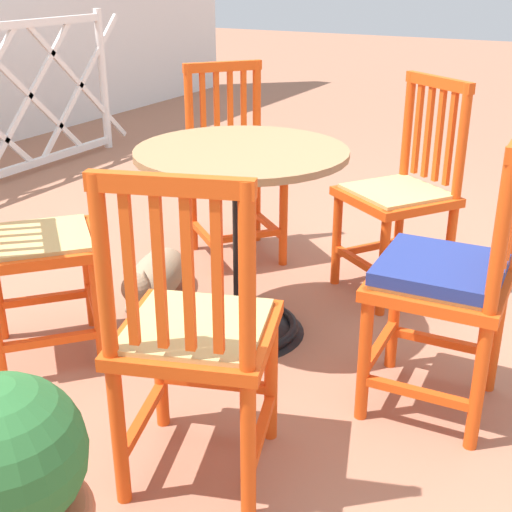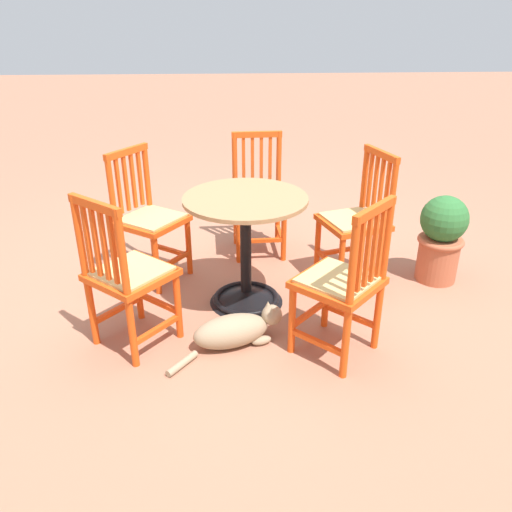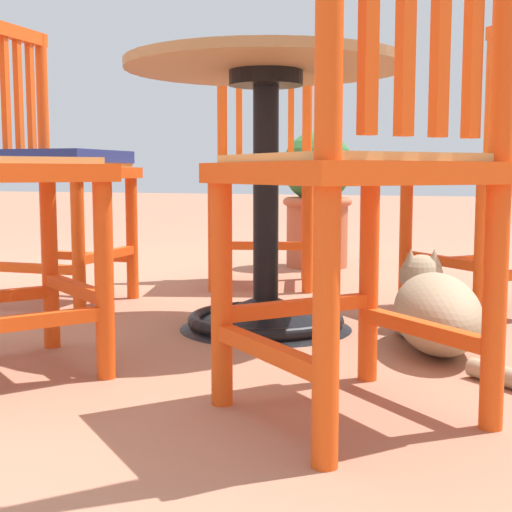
{
  "view_description": "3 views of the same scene",
  "coord_description": "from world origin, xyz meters",
  "px_view_note": "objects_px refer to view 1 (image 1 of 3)",
  "views": [
    {
      "loc": [
        -2.08,
        -0.94,
        1.33
      ],
      "look_at": [
        -0.17,
        0.09,
        0.41
      ],
      "focal_mm": 48.43,
      "sensor_mm": 36.0,
      "label": 1
    },
    {
      "loc": [
        0.09,
        3.17,
        1.78
      ],
      "look_at": [
        -0.08,
        0.18,
        0.31
      ],
      "focal_mm": 36.29,
      "sensor_mm": 36.0,
      "label": 2
    },
    {
      "loc": [
        1.89,
        0.92,
        0.43
      ],
      "look_at": [
        -0.14,
        0.16,
        0.19
      ],
      "focal_mm": 51.74,
      "sensor_mm": 36.0,
      "label": 3
    }
  ],
  "objects_px": {
    "orange_chair_facing_out": "(447,280)",
    "orange_chair_at_corner": "(234,169)",
    "terracotta_planter": "(14,509)",
    "cafe_table": "(242,265)",
    "orange_chair_by_planter": "(401,195)",
    "tabby_cat": "(154,279)",
    "orange_chair_near_fence": "(194,338)",
    "orange_chair_tucked_in": "(29,244)"
  },
  "relations": [
    {
      "from": "orange_chair_by_planter",
      "to": "tabby_cat",
      "type": "relative_size",
      "value": 1.38
    },
    {
      "from": "orange_chair_at_corner",
      "to": "terracotta_planter",
      "type": "relative_size",
      "value": 1.47
    },
    {
      "from": "cafe_table",
      "to": "orange_chair_by_planter",
      "type": "bearing_deg",
      "value": -31.35
    },
    {
      "from": "cafe_table",
      "to": "orange_chair_near_fence",
      "type": "xyz_separation_m",
      "value": [
        -0.77,
        -0.29,
        0.15
      ]
    },
    {
      "from": "orange_chair_facing_out",
      "to": "orange_chair_by_planter",
      "type": "xyz_separation_m",
      "value": [
        0.78,
        0.39,
        -0.01
      ]
    },
    {
      "from": "orange_chair_facing_out",
      "to": "orange_chair_near_fence",
      "type": "bearing_deg",
      "value": 142.41
    },
    {
      "from": "orange_chair_near_fence",
      "to": "tabby_cat",
      "type": "xyz_separation_m",
      "value": [
        0.84,
        0.76,
        -0.34
      ]
    },
    {
      "from": "orange_chair_facing_out",
      "to": "orange_chair_at_corner",
      "type": "height_order",
      "value": "same"
    },
    {
      "from": "tabby_cat",
      "to": "orange_chair_by_planter",
      "type": "bearing_deg",
      "value": -55.99
    },
    {
      "from": "cafe_table",
      "to": "orange_chair_at_corner",
      "type": "distance_m",
      "value": 0.8
    },
    {
      "from": "cafe_table",
      "to": "terracotta_planter",
      "type": "bearing_deg",
      "value": -169.89
    },
    {
      "from": "orange_chair_by_planter",
      "to": "orange_chair_near_fence",
      "type": "relative_size",
      "value": 1.0
    },
    {
      "from": "orange_chair_facing_out",
      "to": "orange_chair_at_corner",
      "type": "distance_m",
      "value": 1.44
    },
    {
      "from": "orange_chair_at_corner",
      "to": "tabby_cat",
      "type": "height_order",
      "value": "orange_chair_at_corner"
    },
    {
      "from": "orange_chair_by_planter",
      "to": "orange_chair_near_fence",
      "type": "xyz_separation_m",
      "value": [
        -1.42,
        0.11,
        0.0
      ]
    },
    {
      "from": "orange_chair_facing_out",
      "to": "tabby_cat",
      "type": "height_order",
      "value": "orange_chair_facing_out"
    },
    {
      "from": "orange_chair_at_corner",
      "to": "orange_chair_tucked_in",
      "type": "bearing_deg",
      "value": 172.55
    },
    {
      "from": "orange_chair_facing_out",
      "to": "terracotta_planter",
      "type": "relative_size",
      "value": 1.47
    },
    {
      "from": "orange_chair_tucked_in",
      "to": "terracotta_planter",
      "type": "relative_size",
      "value": 1.47
    },
    {
      "from": "orange_chair_by_planter",
      "to": "orange_chair_tucked_in",
      "type": "bearing_deg",
      "value": 139.92
    },
    {
      "from": "orange_chair_by_planter",
      "to": "orange_chair_at_corner",
      "type": "distance_m",
      "value": 0.81
    },
    {
      "from": "cafe_table",
      "to": "terracotta_planter",
      "type": "distance_m",
      "value": 1.38
    },
    {
      "from": "cafe_table",
      "to": "terracotta_planter",
      "type": "height_order",
      "value": "cafe_table"
    },
    {
      "from": "cafe_table",
      "to": "terracotta_planter",
      "type": "xyz_separation_m",
      "value": [
        -1.36,
        -0.24,
        0.04
      ]
    },
    {
      "from": "orange_chair_by_planter",
      "to": "orange_chair_facing_out",
      "type": "bearing_deg",
      "value": -153.75
    },
    {
      "from": "orange_chair_by_planter",
      "to": "orange_chair_near_fence",
      "type": "height_order",
      "value": "same"
    },
    {
      "from": "orange_chair_by_planter",
      "to": "terracotta_planter",
      "type": "xyz_separation_m",
      "value": [
        -2.01,
        0.16,
        -0.11
      ]
    },
    {
      "from": "orange_chair_facing_out",
      "to": "orange_chair_by_planter",
      "type": "bearing_deg",
      "value": 26.25
    },
    {
      "from": "orange_chair_by_planter",
      "to": "tabby_cat",
      "type": "height_order",
      "value": "orange_chair_by_planter"
    },
    {
      "from": "orange_chair_near_fence",
      "to": "terracotta_planter",
      "type": "bearing_deg",
      "value": 175.25
    },
    {
      "from": "cafe_table",
      "to": "tabby_cat",
      "type": "relative_size",
      "value": 1.15
    },
    {
      "from": "orange_chair_by_planter",
      "to": "orange_chair_tucked_in",
      "type": "distance_m",
      "value": 1.5
    },
    {
      "from": "orange_chair_facing_out",
      "to": "orange_chair_tucked_in",
      "type": "xyz_separation_m",
      "value": [
        -0.37,
        1.35,
        -0.01
      ]
    },
    {
      "from": "orange_chair_near_fence",
      "to": "tabby_cat",
      "type": "bearing_deg",
      "value": 42.22
    },
    {
      "from": "cafe_table",
      "to": "orange_chair_at_corner",
      "type": "xyz_separation_m",
      "value": [
        0.66,
        0.42,
        0.15
      ]
    },
    {
      "from": "orange_chair_facing_out",
      "to": "terracotta_planter",
      "type": "xyz_separation_m",
      "value": [
        -1.23,
        0.54,
        -0.12
      ]
    },
    {
      "from": "orange_chair_at_corner",
      "to": "tabby_cat",
      "type": "xyz_separation_m",
      "value": [
        -0.59,
        0.05,
        -0.34
      ]
    },
    {
      "from": "cafe_table",
      "to": "orange_chair_facing_out",
      "type": "bearing_deg",
      "value": -99.29
    },
    {
      "from": "orange_chair_tucked_in",
      "to": "orange_chair_at_corner",
      "type": "bearing_deg",
      "value": -7.45
    },
    {
      "from": "orange_chair_tucked_in",
      "to": "terracotta_planter",
      "type": "bearing_deg",
      "value": -136.85
    },
    {
      "from": "orange_chair_facing_out",
      "to": "tabby_cat",
      "type": "distance_m",
      "value": 1.32
    },
    {
      "from": "orange_chair_tucked_in",
      "to": "terracotta_planter",
      "type": "distance_m",
      "value": 1.19
    }
  ]
}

